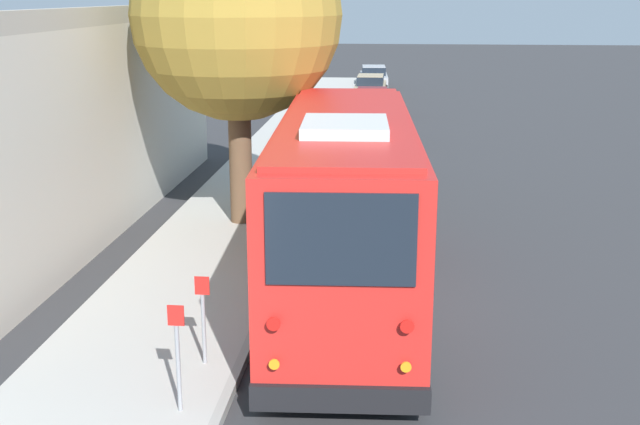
# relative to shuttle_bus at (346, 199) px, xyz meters

# --- Properties ---
(ground_plane) EXTENTS (160.00, 160.00, 0.00)m
(ground_plane) POSITION_rel_shuttle_bus_xyz_m (-0.23, -0.52, -1.95)
(ground_plane) COLOR #333335
(sidewalk_slab) EXTENTS (80.00, 3.19, 0.15)m
(sidewalk_slab) POSITION_rel_shuttle_bus_xyz_m (-0.23, 3.07, -1.87)
(sidewalk_slab) COLOR #B2AFA8
(sidewalk_slab) RESTS_ON ground
(curb_strip) EXTENTS (80.00, 0.14, 0.15)m
(curb_strip) POSITION_rel_shuttle_bus_xyz_m (-0.23, 1.41, -1.87)
(curb_strip) COLOR #9D9A94
(curb_strip) RESTS_ON ground
(shuttle_bus) EXTENTS (9.52, 2.98, 3.63)m
(shuttle_bus) POSITION_rel_shuttle_bus_xyz_m (0.00, 0.00, 0.00)
(shuttle_bus) COLOR red
(shuttle_bus) RESTS_ON ground
(parked_sedan_navy) EXTENTS (4.53, 1.94, 1.31)m
(parked_sedan_navy) POSITION_rel_shuttle_bus_xyz_m (10.94, 0.41, -1.34)
(parked_sedan_navy) COLOR #19234C
(parked_sedan_navy) RESTS_ON ground
(parked_sedan_black) EXTENTS (4.68, 2.03, 1.28)m
(parked_sedan_black) POSITION_rel_shuttle_bus_xyz_m (17.10, 0.37, -1.35)
(parked_sedan_black) COLOR black
(parked_sedan_black) RESTS_ON ground
(parked_sedan_maroon) EXTENTS (4.26, 1.70, 1.26)m
(parked_sedan_maroon) POSITION_rel_shuttle_bus_xyz_m (23.82, 0.20, -1.37)
(parked_sedan_maroon) COLOR maroon
(parked_sedan_maroon) RESTS_ON ground
(parked_sedan_tan) EXTENTS (4.66, 1.71, 1.30)m
(parked_sedan_tan) POSITION_rel_shuttle_bus_xyz_m (29.89, 0.46, -1.35)
(parked_sedan_tan) COLOR tan
(parked_sedan_tan) RESTS_ON ground
(parked_sedan_silver) EXTENTS (4.75, 1.85, 1.28)m
(parked_sedan_silver) POSITION_rel_shuttle_bus_xyz_m (35.82, 0.45, -1.36)
(parked_sedan_silver) COLOR #A8AAAF
(parked_sedan_silver) RESTS_ON ground
(street_tree) EXTENTS (4.88, 4.88, 8.10)m
(street_tree) POSITION_rel_shuttle_bus_xyz_m (4.78, 2.82, 3.45)
(street_tree) COLOR brown
(street_tree) RESTS_ON sidewalk_slab
(sign_post_near) EXTENTS (0.06, 0.22, 1.50)m
(sign_post_near) POSITION_rel_shuttle_bus_xyz_m (-4.59, 1.93, -1.02)
(sign_post_near) COLOR gray
(sign_post_near) RESTS_ON sidewalk_slab
(sign_post_far) EXTENTS (0.06, 0.22, 1.38)m
(sign_post_far) POSITION_rel_shuttle_bus_xyz_m (-3.15, 1.93, -1.08)
(sign_post_far) COLOR gray
(sign_post_far) RESTS_ON sidewalk_slab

